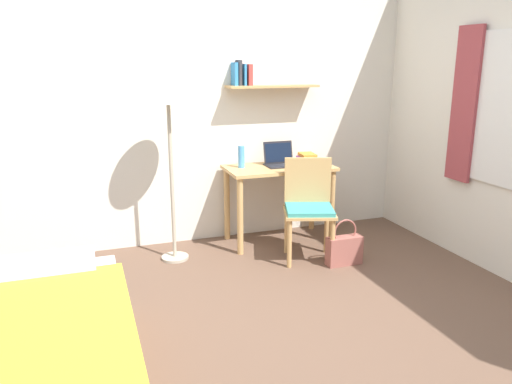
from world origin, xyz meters
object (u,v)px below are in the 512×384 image
(desk_chair, at_px, (309,204))
(laptop, at_px, (280,159))
(book_stack, at_px, (307,159))
(bed, at_px, (33,370))
(handbag, at_px, (344,249))
(desk, at_px, (279,182))
(water_bottle, at_px, (241,157))
(standing_lamp, at_px, (168,99))

(desk_chair, bearing_deg, laptop, 96.14)
(laptop, distance_m, book_stack, 0.29)
(bed, xyz_separation_m, book_stack, (2.39, 1.94, 0.55))
(book_stack, distance_m, handbag, 1.02)
(desk, distance_m, water_bottle, 0.44)
(standing_lamp, relative_size, laptop, 5.36)
(desk_chair, distance_m, handbag, 0.49)
(bed, bearing_deg, water_bottle, 48.85)
(standing_lamp, xyz_separation_m, water_bottle, (0.70, 0.20, -0.56))
(desk_chair, distance_m, laptop, 0.62)
(desk, height_order, water_bottle, water_bottle)
(laptop, distance_m, handbag, 1.07)
(desk_chair, height_order, handbag, desk_chair)
(bed, height_order, laptop, laptop)
(desk, relative_size, handbag, 2.49)
(desk_chair, height_order, water_bottle, water_bottle)
(water_bottle, bearing_deg, handbag, -50.48)
(book_stack, bearing_deg, desk, -171.73)
(desk, distance_m, standing_lamp, 1.34)
(desk_chair, relative_size, handbag, 2.17)
(bed, relative_size, standing_lamp, 1.17)
(standing_lamp, height_order, laptop, standing_lamp)
(bed, bearing_deg, desk, 42.43)
(desk_chair, xyz_separation_m, handbag, (0.23, -0.26, -0.35))
(handbag, bearing_deg, desk_chair, 131.74)
(standing_lamp, distance_m, handbag, 1.96)
(standing_lamp, height_order, handbag, standing_lamp)
(desk_chair, relative_size, standing_lamp, 0.55)
(laptop, bearing_deg, water_bottle, 177.42)
(laptop, xyz_separation_m, book_stack, (0.29, -0.01, -0.01))
(bed, height_order, desk, desk)
(standing_lamp, bearing_deg, bed, -120.09)
(bed, height_order, book_stack, book_stack)
(bed, distance_m, standing_lamp, 2.36)
(water_bottle, relative_size, book_stack, 0.94)
(handbag, bearing_deg, standing_lamp, 155.85)
(desk, relative_size, standing_lamp, 0.64)
(desk_chair, distance_m, standing_lamp, 1.50)
(water_bottle, xyz_separation_m, handbag, (0.67, -0.81, -0.71))
(desk_chair, bearing_deg, desk, 100.16)
(standing_lamp, bearing_deg, laptop, 9.61)
(book_stack, bearing_deg, desk_chair, -113.20)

